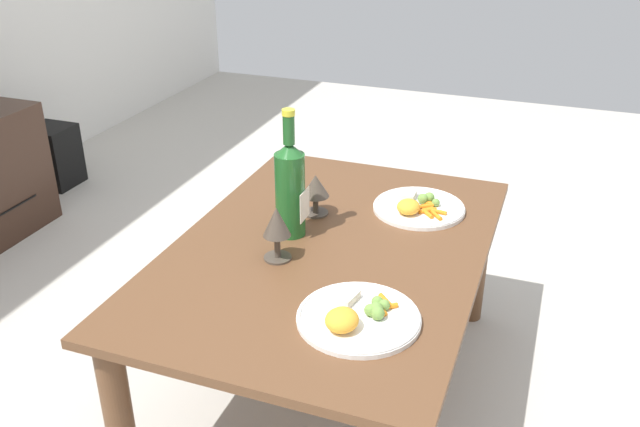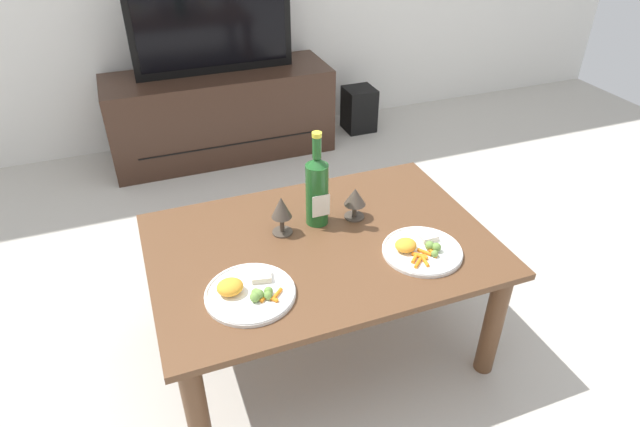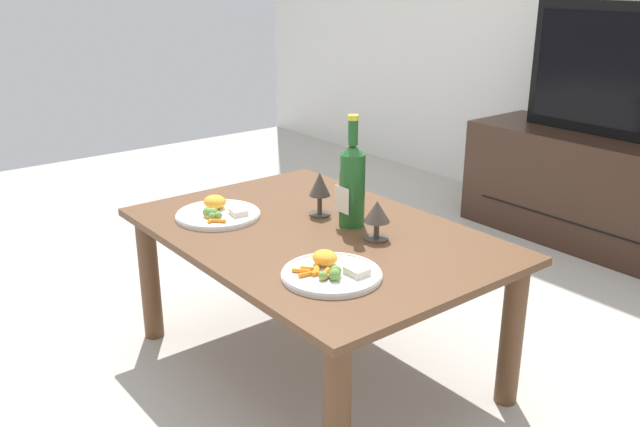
{
  "view_description": "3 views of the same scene",
  "coord_description": "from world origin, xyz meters",
  "px_view_note": "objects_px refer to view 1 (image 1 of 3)",
  "views": [
    {
      "loc": [
        -1.53,
        -0.54,
        1.41
      ],
      "look_at": [
        0.03,
        0.04,
        0.58
      ],
      "focal_mm": 38.39,
      "sensor_mm": 36.0,
      "label": 1
    },
    {
      "loc": [
        -0.54,
        -1.42,
        1.64
      ],
      "look_at": [
        0.02,
        0.05,
        0.58
      ],
      "focal_mm": 30.23,
      "sensor_mm": 36.0,
      "label": 2
    },
    {
      "loc": [
        1.6,
        -1.24,
        1.28
      ],
      "look_at": [
        0.01,
        0.01,
        0.56
      ],
      "focal_mm": 38.23,
      "sensor_mm": 36.0,
      "label": 3
    }
  ],
  "objects_px": {
    "goblet_right": "(316,188)",
    "dinner_plate_right": "(418,207)",
    "floor_speaker": "(54,156)",
    "wine_bottle": "(290,186)",
    "goblet_left": "(277,225)",
    "dinner_plate_left": "(357,316)",
    "dining_table": "(329,271)"
  },
  "relations": [
    {
      "from": "goblet_left",
      "to": "dinner_plate_left",
      "type": "distance_m",
      "value": 0.35
    },
    {
      "from": "dinner_plate_left",
      "to": "floor_speaker",
      "type": "bearing_deg",
      "value": 57.08
    },
    {
      "from": "goblet_left",
      "to": "dinner_plate_left",
      "type": "bearing_deg",
      "value": -124.95
    },
    {
      "from": "floor_speaker",
      "to": "wine_bottle",
      "type": "distance_m",
      "value": 1.98
    },
    {
      "from": "wine_bottle",
      "to": "goblet_right",
      "type": "height_order",
      "value": "wine_bottle"
    },
    {
      "from": "dining_table",
      "to": "floor_speaker",
      "type": "xyz_separation_m",
      "value": [
        0.97,
        1.79,
        -0.26
      ]
    },
    {
      "from": "dining_table",
      "to": "goblet_left",
      "type": "distance_m",
      "value": 0.24
    },
    {
      "from": "goblet_left",
      "to": "dinner_plate_left",
      "type": "height_order",
      "value": "goblet_left"
    },
    {
      "from": "floor_speaker",
      "to": "dinner_plate_left",
      "type": "height_order",
      "value": "dinner_plate_left"
    },
    {
      "from": "goblet_left",
      "to": "wine_bottle",
      "type": "bearing_deg",
      "value": 8.3
    },
    {
      "from": "floor_speaker",
      "to": "wine_bottle",
      "type": "xyz_separation_m",
      "value": [
        -0.94,
        -1.67,
        0.49
      ]
    },
    {
      "from": "dining_table",
      "to": "goblet_left",
      "type": "height_order",
      "value": "goblet_left"
    },
    {
      "from": "wine_bottle",
      "to": "goblet_right",
      "type": "relative_size",
      "value": 2.92
    },
    {
      "from": "dining_table",
      "to": "dinner_plate_right",
      "type": "relative_size",
      "value": 4.33
    },
    {
      "from": "dining_table",
      "to": "wine_bottle",
      "type": "height_order",
      "value": "wine_bottle"
    },
    {
      "from": "goblet_right",
      "to": "dinner_plate_right",
      "type": "distance_m",
      "value": 0.32
    },
    {
      "from": "dinner_plate_left",
      "to": "dining_table",
      "type": "bearing_deg",
      "value": 29.95
    },
    {
      "from": "goblet_left",
      "to": "dinner_plate_left",
      "type": "relative_size",
      "value": 0.53
    },
    {
      "from": "dining_table",
      "to": "dinner_plate_right",
      "type": "distance_m",
      "value": 0.36
    },
    {
      "from": "goblet_left",
      "to": "dinner_plate_right",
      "type": "bearing_deg",
      "value": -34.57
    },
    {
      "from": "goblet_right",
      "to": "dinner_plate_right",
      "type": "xyz_separation_m",
      "value": [
        0.13,
        -0.28,
        -0.07
      ]
    },
    {
      "from": "goblet_right",
      "to": "dinner_plate_right",
      "type": "relative_size",
      "value": 0.45
    },
    {
      "from": "wine_bottle",
      "to": "dinner_plate_right",
      "type": "relative_size",
      "value": 1.32
    },
    {
      "from": "floor_speaker",
      "to": "goblet_right",
      "type": "xyz_separation_m",
      "value": [
        -0.8,
        -1.69,
        0.43
      ]
    },
    {
      "from": "floor_speaker",
      "to": "dinner_plate_right",
      "type": "xyz_separation_m",
      "value": [
        -0.67,
        -1.97,
        0.36
      ]
    },
    {
      "from": "wine_bottle",
      "to": "dinner_plate_right",
      "type": "bearing_deg",
      "value": -48.54
    },
    {
      "from": "floor_speaker",
      "to": "dinner_plate_right",
      "type": "relative_size",
      "value": 1.1
    },
    {
      "from": "goblet_right",
      "to": "dinner_plate_left",
      "type": "relative_size",
      "value": 0.44
    },
    {
      "from": "wine_bottle",
      "to": "goblet_right",
      "type": "distance_m",
      "value": 0.16
    },
    {
      "from": "dining_table",
      "to": "dinner_plate_right",
      "type": "xyz_separation_m",
      "value": [
        0.3,
        -0.18,
        0.09
      ]
    },
    {
      "from": "floor_speaker",
      "to": "dining_table",
      "type": "bearing_deg",
      "value": -118.2
    },
    {
      "from": "goblet_right",
      "to": "dinner_plate_right",
      "type": "height_order",
      "value": "goblet_right"
    }
  ]
}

